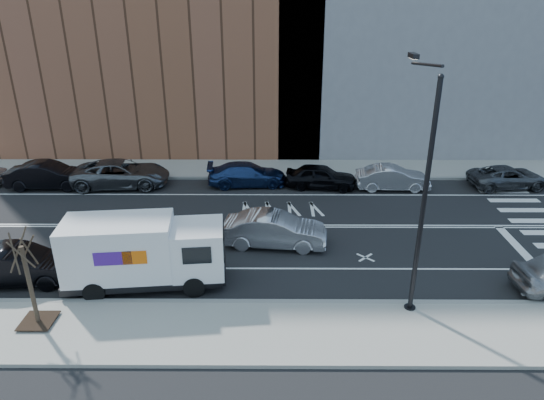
{
  "coord_description": "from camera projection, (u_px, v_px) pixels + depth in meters",
  "views": [
    {
      "loc": [
        1.74,
        -23.04,
        11.42
      ],
      "look_at": [
        1.61,
        0.24,
        1.4
      ],
      "focal_mm": 32.0,
      "sensor_mm": 36.0,
      "label": 1
    }
  ],
  "objects": [
    {
      "name": "ground",
      "position": [
        242.0,
        226.0,
        25.68
      ],
      "size": [
        120.0,
        120.0,
        0.0
      ],
      "primitive_type": "plane",
      "color": "black",
      "rests_on": "ground"
    },
    {
      "name": "sidewalk_near",
      "position": [
        226.0,
        332.0,
        17.57
      ],
      "size": [
        44.0,
        3.6,
        0.15
      ],
      "primitive_type": "cube",
      "color": "gray",
      "rests_on": "ground"
    },
    {
      "name": "sidewalk_far",
      "position": [
        250.0,
        169.0,
        33.74
      ],
      "size": [
        44.0,
        3.6,
        0.15
      ],
      "primitive_type": "cube",
      "color": "gray",
      "rests_on": "ground"
    },
    {
      "name": "curb_near",
      "position": [
        231.0,
        302.0,
        19.22
      ],
      "size": [
        44.0,
        0.25,
        0.17
      ],
      "primitive_type": "cube",
      "color": "gray",
      "rests_on": "ground"
    },
    {
      "name": "curb_far",
      "position": [
        248.0,
        178.0,
        32.08
      ],
      "size": [
        44.0,
        0.25,
        0.17
      ],
      "primitive_type": "cube",
      "color": "gray",
      "rests_on": "ground"
    },
    {
      "name": "crosswalk",
      "position": [
        544.0,
        227.0,
        25.6
      ],
      "size": [
        3.0,
        14.0,
        0.01
      ],
      "primitive_type": null,
      "color": "white",
      "rests_on": "ground"
    },
    {
      "name": "road_markings",
      "position": [
        242.0,
        226.0,
        25.68
      ],
      "size": [
        40.0,
        8.6,
        0.01
      ],
      "primitive_type": null,
      "color": "white",
      "rests_on": "ground"
    },
    {
      "name": "streetlight",
      "position": [
        422.0,
        185.0,
        17.29
      ],
      "size": [
        0.44,
        4.02,
        9.34
      ],
      "color": "black",
      "rests_on": "ground"
    },
    {
      "name": "street_tree",
      "position": [
        32.0,
        293.0,
        17.43
      ],
      "size": [
        1.2,
        1.2,
        3.75
      ],
      "color": "black",
      "rests_on": "ground"
    },
    {
      "name": "fedex_van",
      "position": [
        143.0,
        252.0,
        19.94
      ],
      "size": [
        6.77,
        2.89,
        3.01
      ],
      "rotation": [
        0.0,
        0.0,
        0.1
      ],
      "color": "black",
      "rests_on": "ground"
    },
    {
      "name": "far_parked_b",
      "position": [
        48.0,
        175.0,
        30.4
      ],
      "size": [
        5.04,
        1.83,
        1.65
      ],
      "primitive_type": "imported",
      "rotation": [
        0.0,
        0.0,
        1.59
      ],
      "color": "black",
      "rests_on": "ground"
    },
    {
      "name": "far_parked_c",
      "position": [
        121.0,
        174.0,
        30.68
      ],
      "size": [
        6.17,
        3.16,
        1.67
      ],
      "primitive_type": "imported",
      "rotation": [
        0.0,
        0.0,
        1.64
      ],
      "color": "#53565C",
      "rests_on": "ground"
    },
    {
      "name": "far_parked_d",
      "position": [
        247.0,
        174.0,
        30.86
      ],
      "size": [
        5.15,
        2.4,
        1.46
      ],
      "primitive_type": "imported",
      "rotation": [
        0.0,
        0.0,
        1.64
      ],
      "color": "navy",
      "rests_on": "ground"
    },
    {
      "name": "far_parked_e",
      "position": [
        321.0,
        176.0,
        30.44
      ],
      "size": [
        4.58,
        2.26,
        1.5
      ],
      "primitive_type": "imported",
      "rotation": [
        0.0,
        0.0,
        1.46
      ],
      "color": "black",
      "rests_on": "ground"
    },
    {
      "name": "far_parked_f",
      "position": [
        392.0,
        178.0,
        30.22
      ],
      "size": [
        4.52,
        1.62,
        1.48
      ],
      "primitive_type": "imported",
      "rotation": [
        0.0,
        0.0,
        1.56
      ],
      "color": "#B8B7BC",
      "rests_on": "ground"
    },
    {
      "name": "far_parked_g",
      "position": [
        508.0,
        177.0,
        30.54
      ],
      "size": [
        5.03,
        2.68,
        1.35
      ],
      "primitive_type": "imported",
      "rotation": [
        0.0,
        0.0,
        1.66
      ],
      "color": "#44474B",
      "rests_on": "ground"
    },
    {
      "name": "driving_sedan",
      "position": [
        275.0,
        230.0,
        23.44
      ],
      "size": [
        5.15,
        2.24,
        1.65
      ],
      "primitive_type": "imported",
      "rotation": [
        0.0,
        0.0,
        1.47
      ],
      "color": "#B8B8BD",
      "rests_on": "ground"
    },
    {
      "name": "near_parked_rear_a",
      "position": [
        17.0,
        265.0,
        20.41
      ],
      "size": [
        5.03,
        1.97,
        1.63
      ],
      "primitive_type": "imported",
      "rotation": [
        0.0,
        0.0,
        1.62
      ],
      "color": "black",
      "rests_on": "ground"
    }
  ]
}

